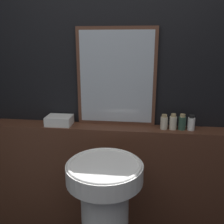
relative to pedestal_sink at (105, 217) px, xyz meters
The scene contains 9 objects.
wall_back 0.92m from the pedestal_sink, 93.97° to the left, with size 8.00×0.06×2.50m.
vanity_counter 0.46m from the pedestal_sink, 95.03° to the left, with size 2.26×0.18×0.98m.
pedestal_sink is the anchor object (origin of this frame).
mirror 0.97m from the pedestal_sink, 88.67° to the left, with size 0.59×0.03×0.73m.
towel_stack 0.79m from the pedestal_sink, 133.05° to the left, with size 0.19×0.15×0.07m.
shampoo_bottle 0.77m from the pedestal_sink, 50.36° to the left, with size 0.05×0.05×0.11m.
conditioner_bottle 0.81m from the pedestal_sink, 45.84° to the left, with size 0.05×0.05×0.12m.
lotion_bottle 0.85m from the pedestal_sink, 41.90° to the left, with size 0.05×0.05×0.12m.
body_wash_bottle 0.89m from the pedestal_sink, 38.48° to the left, with size 0.05×0.05×0.11m.
Camera 1 is at (0.25, -0.32, 1.60)m, focal length 40.00 mm.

